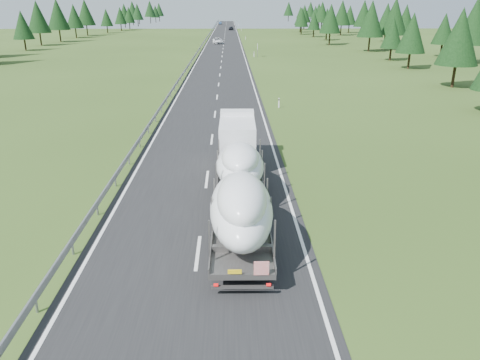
{
  "coord_description": "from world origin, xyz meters",
  "views": [
    {
      "loc": [
        1.4,
        -17.68,
        9.98
      ],
      "look_at": [
        1.9,
        4.05,
        1.81
      ],
      "focal_mm": 35.0,
      "sensor_mm": 36.0,
      "label": 1
    }
  ],
  "objects_px": {
    "highway_sign": "(258,48)",
    "distant_van": "(218,41)",
    "distant_car_blue": "(220,23)",
    "boat_truck": "(240,174)",
    "distant_car_dark": "(231,28)"
  },
  "relations": [
    {
      "from": "highway_sign",
      "to": "distant_van",
      "type": "xyz_separation_m",
      "value": [
        -8.81,
        34.48,
        -1.05
      ]
    },
    {
      "from": "distant_car_blue",
      "to": "boat_truck",
      "type": "bearing_deg",
      "value": -92.88
    },
    {
      "from": "boat_truck",
      "to": "distant_car_blue",
      "type": "relative_size",
      "value": 4.34
    },
    {
      "from": "boat_truck",
      "to": "distant_van",
      "type": "xyz_separation_m",
      "value": [
        -3.51,
        109.94,
        -1.18
      ]
    },
    {
      "from": "distant_van",
      "to": "highway_sign",
      "type": "bearing_deg",
      "value": -79.92
    },
    {
      "from": "highway_sign",
      "to": "boat_truck",
      "type": "bearing_deg",
      "value": -94.02
    },
    {
      "from": "distant_car_dark",
      "to": "boat_truck",
      "type": "bearing_deg",
      "value": -85.24
    },
    {
      "from": "distant_van",
      "to": "distant_car_dark",
      "type": "xyz_separation_m",
      "value": [
        4.04,
        72.61,
        -0.01
      ]
    },
    {
      "from": "distant_van",
      "to": "distant_car_dark",
      "type": "distance_m",
      "value": 72.73
    },
    {
      "from": "highway_sign",
      "to": "distant_car_blue",
      "type": "distance_m",
      "value": 168.24
    },
    {
      "from": "distant_car_dark",
      "to": "distant_car_blue",
      "type": "height_order",
      "value": "distant_car_dark"
    },
    {
      "from": "boat_truck",
      "to": "distant_van",
      "type": "height_order",
      "value": "boat_truck"
    },
    {
      "from": "highway_sign",
      "to": "distant_car_blue",
      "type": "bearing_deg",
      "value": 93.53
    },
    {
      "from": "distant_van",
      "to": "distant_car_blue",
      "type": "bearing_deg",
      "value": 86.4
    },
    {
      "from": "distant_car_dark",
      "to": "distant_van",
      "type": "bearing_deg",
      "value": -88.26
    }
  ]
}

